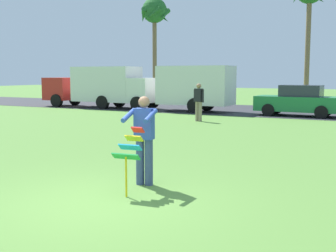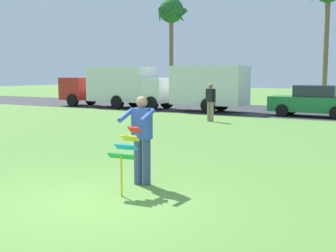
{
  "view_description": "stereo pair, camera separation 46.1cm",
  "coord_description": "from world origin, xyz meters",
  "px_view_note": "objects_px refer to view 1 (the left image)",
  "views": [
    {
      "loc": [
        4.24,
        -5.68,
        2.15
      ],
      "look_at": [
        0.07,
        2.4,
        1.05
      ],
      "focal_mm": 45.94,
      "sensor_mm": 36.0,
      "label": 1
    },
    {
      "loc": [
        4.65,
        -5.46,
        2.15
      ],
      "look_at": [
        0.07,
        2.4,
        1.05
      ],
      "focal_mm": 45.94,
      "sensor_mm": 36.0,
      "label": 2
    }
  ],
  "objects_px": {
    "parked_truck_red_cab": "(96,86)",
    "parked_car_green": "(299,101)",
    "palm_tree_left_near": "(154,15)",
    "person_walker_near": "(199,101)",
    "parked_truck_white_box": "(183,87)",
    "person_kite_flyer": "(144,137)",
    "kite_held": "(130,150)"
  },
  "relations": [
    {
      "from": "parked_truck_red_cab",
      "to": "parked_car_green",
      "type": "relative_size",
      "value": 1.58
    },
    {
      "from": "parked_truck_red_cab",
      "to": "parked_car_green",
      "type": "bearing_deg",
      "value": -0.0
    },
    {
      "from": "palm_tree_left_near",
      "to": "parked_car_green",
      "type": "bearing_deg",
      "value": -35.2
    },
    {
      "from": "palm_tree_left_near",
      "to": "person_walker_near",
      "type": "relative_size",
      "value": 4.95
    },
    {
      "from": "parked_truck_white_box",
      "to": "palm_tree_left_near",
      "type": "distance_m",
      "value": 13.5
    },
    {
      "from": "parked_truck_white_box",
      "to": "palm_tree_left_near",
      "type": "bearing_deg",
      "value": 126.68
    },
    {
      "from": "person_kite_flyer",
      "to": "person_walker_near",
      "type": "relative_size",
      "value": 1.0
    },
    {
      "from": "person_kite_flyer",
      "to": "palm_tree_left_near",
      "type": "height_order",
      "value": "palm_tree_left_near"
    },
    {
      "from": "kite_held",
      "to": "palm_tree_left_near",
      "type": "height_order",
      "value": "palm_tree_left_near"
    },
    {
      "from": "parked_truck_white_box",
      "to": "person_kite_flyer",
      "type": "bearing_deg",
      "value": -67.14
    },
    {
      "from": "parked_truck_red_cab",
      "to": "person_kite_flyer",
      "type": "bearing_deg",
      "value": -50.64
    },
    {
      "from": "person_walker_near",
      "to": "palm_tree_left_near",
      "type": "bearing_deg",
      "value": 125.6
    },
    {
      "from": "kite_held",
      "to": "parked_truck_red_cab",
      "type": "xyz_separation_m",
      "value": [
        -12.92,
        16.3,
        0.6
      ]
    },
    {
      "from": "kite_held",
      "to": "person_walker_near",
      "type": "height_order",
      "value": "person_walker_near"
    },
    {
      "from": "kite_held",
      "to": "parked_car_green",
      "type": "xyz_separation_m",
      "value": [
        -0.1,
        16.3,
        -0.04
      ]
    },
    {
      "from": "parked_truck_red_cab",
      "to": "parked_truck_white_box",
      "type": "bearing_deg",
      "value": -0.0
    },
    {
      "from": "kite_held",
      "to": "parked_truck_red_cab",
      "type": "relative_size",
      "value": 0.18
    },
    {
      "from": "person_kite_flyer",
      "to": "palm_tree_left_near",
      "type": "distance_m",
      "value": 29.61
    },
    {
      "from": "palm_tree_left_near",
      "to": "person_walker_near",
      "type": "bearing_deg",
      "value": -54.4
    },
    {
      "from": "parked_truck_white_box",
      "to": "kite_held",
      "type": "bearing_deg",
      "value": -67.64
    },
    {
      "from": "person_walker_near",
      "to": "parked_truck_red_cab",
      "type": "bearing_deg",
      "value": 153.58
    },
    {
      "from": "palm_tree_left_near",
      "to": "person_walker_near",
      "type": "xyz_separation_m",
      "value": [
        10.3,
        -14.38,
        -6.2
      ]
    },
    {
      "from": "parked_truck_red_cab",
      "to": "parked_truck_white_box",
      "type": "distance_m",
      "value": 6.22
    },
    {
      "from": "parked_truck_red_cab",
      "to": "parked_car_green",
      "type": "height_order",
      "value": "parked_truck_red_cab"
    },
    {
      "from": "parked_truck_white_box",
      "to": "person_walker_near",
      "type": "bearing_deg",
      "value": -56.83
    },
    {
      "from": "person_kite_flyer",
      "to": "parked_truck_red_cab",
      "type": "bearing_deg",
      "value": 129.36
    },
    {
      "from": "person_kite_flyer",
      "to": "parked_car_green",
      "type": "relative_size",
      "value": 0.41
    },
    {
      "from": "person_kite_flyer",
      "to": "parked_truck_white_box",
      "type": "xyz_separation_m",
      "value": [
        -6.58,
        15.6,
        0.46
      ]
    },
    {
      "from": "person_kite_flyer",
      "to": "person_walker_near",
      "type": "xyz_separation_m",
      "value": [
        -3.59,
        11.03,
        -0.02
      ]
    },
    {
      "from": "kite_held",
      "to": "parked_truck_red_cab",
      "type": "distance_m",
      "value": 20.8
    },
    {
      "from": "person_kite_flyer",
      "to": "parked_truck_white_box",
      "type": "distance_m",
      "value": 16.94
    },
    {
      "from": "kite_held",
      "to": "parked_truck_white_box",
      "type": "xyz_separation_m",
      "value": [
        -6.7,
        16.3,
        0.6
      ]
    }
  ]
}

